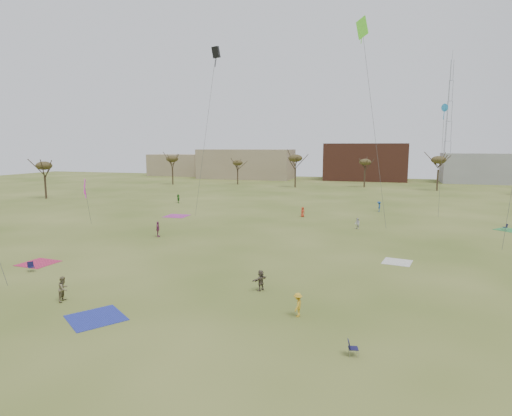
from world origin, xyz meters
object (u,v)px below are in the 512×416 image
(camp_chair_left, at_px, (31,269))
(radio_tower, at_px, (448,121))
(camp_chair_right, at_px, (505,228))
(camp_chair_center, at_px, (353,351))

(camp_chair_left, relative_size, radio_tower, 0.02)
(radio_tower, bearing_deg, camp_chair_right, -92.03)
(camp_chair_left, distance_m, camp_chair_center, 29.66)
(camp_chair_left, height_order, camp_chair_center, same)
(camp_chair_center, distance_m, camp_chair_right, 44.22)
(camp_chair_left, xyz_separation_m, camp_chair_right, (45.67, 33.56, 0.00))
(camp_chair_left, height_order, radio_tower, radio_tower)
(radio_tower, bearing_deg, camp_chair_left, -112.00)
(camp_chair_right, xyz_separation_m, radio_tower, (3.08, 87.10, 18.95))
(camp_chair_center, height_order, camp_chair_right, same)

